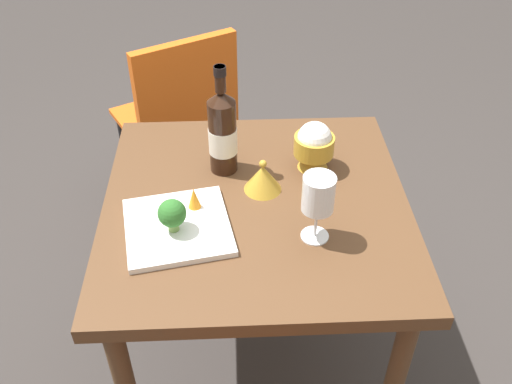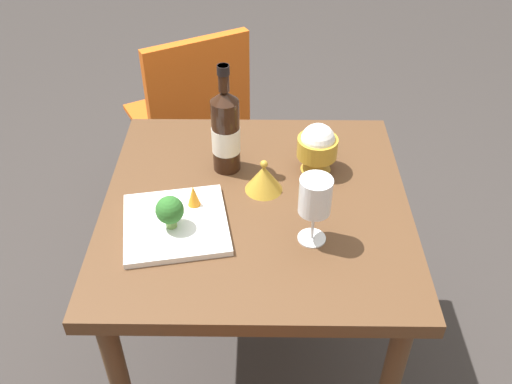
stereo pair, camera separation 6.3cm
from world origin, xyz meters
The scene contains 10 objects.
ground_plane centered at (0.00, 0.00, 0.00)m, with size 8.00×8.00×0.00m, color #383330.
dining_table centered at (0.00, 0.00, 0.63)m, with size 0.79×0.79×0.73m.
chair_by_wall centered at (-0.79, -0.25, 0.53)m, with size 0.54×0.54×0.85m.
wine_bottle centered at (-0.14, -0.08, 0.86)m, with size 0.08×0.08×0.31m.
wine_glass centered at (0.14, 0.14, 0.86)m, with size 0.08×0.08×0.18m.
rice_bowl centered at (-0.14, 0.16, 0.81)m, with size 0.11×0.11×0.14m.
rice_bowl_lid centered at (-0.05, 0.02, 0.77)m, with size 0.10×0.10×0.09m.
serving_plate centered at (0.10, -0.20, 0.74)m, with size 0.29×0.29×0.02m.
broccoli_floret centered at (0.12, -0.20, 0.80)m, with size 0.07×0.07×0.09m.
carrot_garnish_left centered at (0.03, -0.16, 0.78)m, with size 0.03×0.03×0.06m.
Camera 2 is at (1.11, 0.01, 1.68)m, focal length 39.53 mm.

